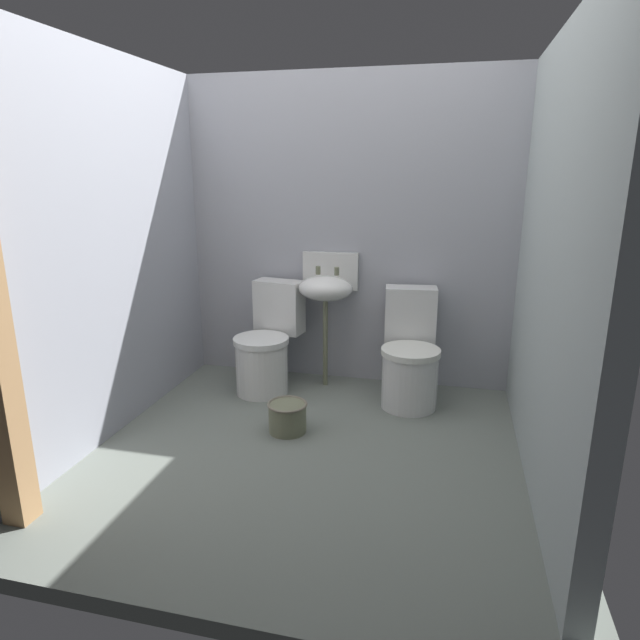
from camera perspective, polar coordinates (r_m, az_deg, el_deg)
ground_plane at (r=3.34m, az=-1.18°, el=-13.62°), size 2.82×2.68×0.08m
wall_back at (r=4.11m, az=3.01°, el=9.08°), size 2.82×0.10×2.26m
wall_left at (r=3.58m, az=-20.94°, el=7.11°), size 0.10×2.48×2.26m
wall_right at (r=3.00m, az=23.29°, el=5.43°), size 0.10×2.48×2.26m
toilet_left at (r=4.04m, az=-5.56°, el=-2.83°), size 0.47×0.64×0.78m
toilet_right at (r=3.84m, az=9.38°, el=-3.97°), size 0.44×0.63×0.78m
sink at (r=3.99m, az=0.66°, el=3.47°), size 0.42×0.35×0.99m
bucket at (r=3.45m, az=-3.42°, el=-10.04°), size 0.25×0.25×0.19m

